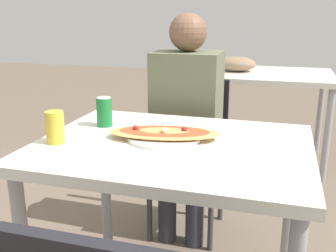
# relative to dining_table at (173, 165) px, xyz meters

# --- Properties ---
(dining_table) EXTENTS (1.02, 0.78, 0.76)m
(dining_table) POSITION_rel_dining_table_xyz_m (0.00, 0.00, 0.00)
(dining_table) COLOR silver
(dining_table) RESTS_ON ground_plane
(chair_far_seated) EXTENTS (0.40, 0.40, 0.86)m
(chair_far_seated) POSITION_rel_dining_table_xyz_m (-0.10, 0.72, -0.17)
(chair_far_seated) COLOR black
(chair_far_seated) RESTS_ON ground_plane
(person_seated) EXTENTS (0.34, 0.30, 1.23)m
(person_seated) POSITION_rel_dining_table_xyz_m (-0.10, 0.61, 0.05)
(person_seated) COLOR #2D2D38
(person_seated) RESTS_ON ground_plane
(pizza_main) EXTENTS (0.46, 0.29, 0.05)m
(pizza_main) POSITION_rel_dining_table_xyz_m (-0.05, 0.04, 0.11)
(pizza_main) COLOR white
(pizza_main) RESTS_ON dining_table
(soda_can) EXTENTS (0.07, 0.07, 0.12)m
(soda_can) POSITION_rel_dining_table_xyz_m (-0.34, 0.13, 0.15)
(soda_can) COLOR #197233
(soda_can) RESTS_ON dining_table
(drink_glass) EXTENTS (0.07, 0.07, 0.12)m
(drink_glass) POSITION_rel_dining_table_xyz_m (-0.42, -0.12, 0.15)
(drink_glass) COLOR gold
(drink_glass) RESTS_ON dining_table
(background_table) EXTENTS (1.10, 0.80, 0.88)m
(background_table) POSITION_rel_dining_table_xyz_m (0.18, 1.91, 0.03)
(background_table) COLOR silver
(background_table) RESTS_ON ground_plane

